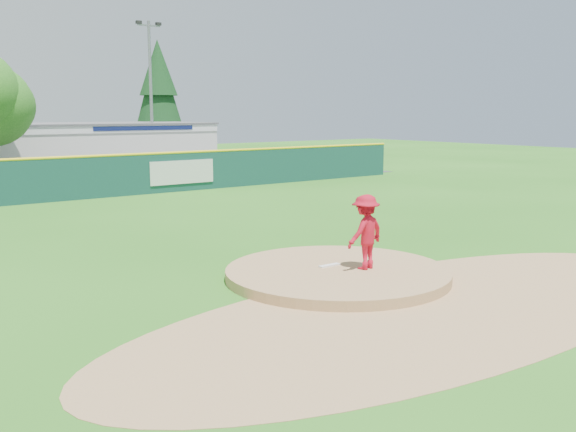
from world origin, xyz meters
TOP-DOWN VIEW (x-y plane):
  - ground at (0.00, 0.00)m, footprint 120.00×120.00m
  - pitchers_mound at (0.00, 0.00)m, footprint 5.50×5.50m
  - pitching_rubber at (0.00, 0.30)m, footprint 0.60×0.15m
  - infield_dirt_arc at (0.00, -3.00)m, footprint 15.40×15.40m
  - parking_lot at (0.00, 27.00)m, footprint 44.00×16.00m
  - pitcher at (0.54, -0.41)m, footprint 1.27×0.86m
  - van at (3.21, 23.54)m, footprint 5.98×3.51m
  - pool_building_grp at (6.00, 31.99)m, footprint 15.20×8.20m
  - fence_banners at (-3.43, 17.92)m, footprint 21.12×0.04m
  - outfield_fence at (0.00, 18.00)m, footprint 40.00×0.14m
  - conifer_tree at (13.00, 36.00)m, footprint 4.40×4.40m
  - light_pole_right at (9.00, 29.00)m, footprint 1.75×0.25m

SIDE VIEW (x-z plane):
  - ground at x=0.00m, z-range 0.00..0.00m
  - pitchers_mound at x=0.00m, z-range -0.25..0.25m
  - infield_dirt_arc at x=0.00m, z-range 0.00..0.01m
  - parking_lot at x=0.00m, z-range 0.00..0.02m
  - pitching_rubber at x=0.00m, z-range 0.25..0.29m
  - van at x=3.21m, z-range 0.02..1.58m
  - fence_banners at x=-3.43m, z-range 0.40..1.60m
  - outfield_fence at x=0.00m, z-range 0.05..2.12m
  - pitcher at x=0.54m, z-range 0.25..2.08m
  - pool_building_grp at x=6.00m, z-range 0.01..3.32m
  - conifer_tree at x=13.00m, z-range 0.79..10.29m
  - light_pole_right at x=9.00m, z-range 0.54..10.54m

